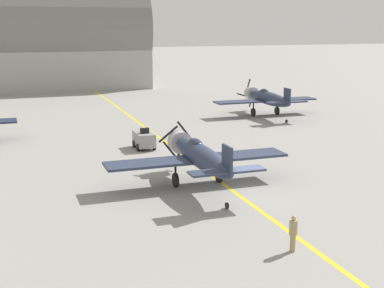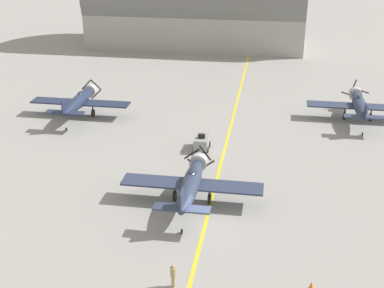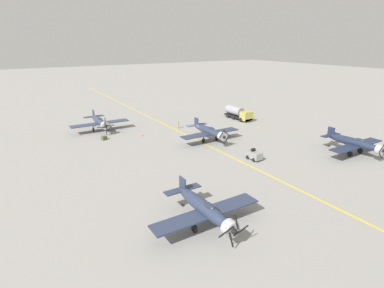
# 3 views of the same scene
# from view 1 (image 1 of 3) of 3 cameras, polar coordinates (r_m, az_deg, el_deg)

# --- Properties ---
(ground_plane) EXTENTS (400.00, 400.00, 0.00)m
(ground_plane) POSITION_cam_1_polar(r_m,az_deg,el_deg) (31.67, 6.05, -6.22)
(ground_plane) COLOR gray
(taxiway_stripe) EXTENTS (0.30, 160.00, 0.01)m
(taxiway_stripe) POSITION_cam_1_polar(r_m,az_deg,el_deg) (31.67, 6.05, -6.22)
(taxiway_stripe) COLOR yellow
(taxiway_stripe) RESTS_ON ground
(airplane_mid_center) EXTENTS (12.00, 9.98, 3.65)m
(airplane_mid_center) POSITION_cam_1_polar(r_m,az_deg,el_deg) (34.04, 0.80, -1.26)
(airplane_mid_center) COLOR #2D3750
(airplane_mid_center) RESTS_ON ground
(airplane_far_right) EXTENTS (12.00, 9.98, 3.75)m
(airplane_far_right) POSITION_cam_1_polar(r_m,az_deg,el_deg) (60.75, 8.01, 4.86)
(airplane_far_right) COLOR #2C3650
(airplane_far_right) RESTS_ON ground
(tow_tractor) EXTENTS (1.57, 2.60, 1.79)m
(tow_tractor) POSITION_cam_1_polar(r_m,az_deg,el_deg) (44.77, -5.14, 0.51)
(tow_tractor) COLOR gray
(tow_tractor) RESTS_ON ground
(ground_crew_walking) EXTENTS (0.38, 0.38, 1.75)m
(ground_crew_walking) POSITION_cam_1_polar(r_m,az_deg,el_deg) (25.16, 10.74, -9.21)
(ground_crew_walking) COLOR tan
(ground_crew_walking) RESTS_ON ground
(hangar) EXTENTS (38.41, 16.28, 17.56)m
(hangar) POSITION_cam_1_polar(r_m,az_deg,el_deg) (89.48, -17.73, 10.60)
(hangar) COLOR #9E9E99
(hangar) RESTS_ON ground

